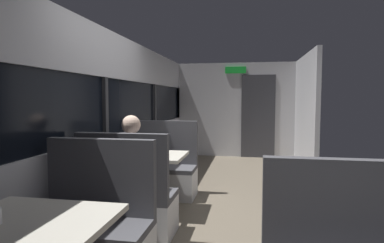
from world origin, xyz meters
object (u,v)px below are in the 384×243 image
Objects in this scene: dining_table_near_window at (34,235)px; seated_passenger at (131,183)px; bench_mid_window_facing_entry at (164,174)px; bench_near_window_facing_entry at (93,236)px; bench_mid_window_facing_end at (128,205)px; dining_table_mid_window at (149,162)px.

dining_table_near_window is 1.55m from seated_passenger.
seated_passenger is (0.00, -1.33, 0.21)m from bench_mid_window_facing_entry.
bench_mid_window_facing_end is at bearing 90.00° from bench_near_window_facing_entry.
seated_passenger is at bearing 90.00° from dining_table_near_window.
bench_mid_window_facing_entry is 0.87× the size of seated_passenger.
bench_mid_window_facing_end reaches higher than dining_table_mid_window.
bench_mid_window_facing_entry is at bearing 90.00° from bench_mid_window_facing_end.
bench_mid_window_facing_entry is (0.00, 2.87, -0.31)m from dining_table_near_window.
bench_near_window_facing_entry is 0.77m from bench_mid_window_facing_end.
bench_mid_window_facing_entry is at bearing 90.00° from seated_passenger.
bench_near_window_facing_entry is 1.51m from dining_table_mid_window.
bench_mid_window_facing_entry is at bearing 90.00° from bench_near_window_facing_entry.
seated_passenger is (0.00, 1.55, -0.10)m from dining_table_near_window.
bench_mid_window_facing_entry is (0.00, 0.70, -0.31)m from dining_table_mid_window.
dining_table_near_window is at bearing -90.00° from bench_mid_window_facing_end.
bench_mid_window_facing_end is 1.00× the size of bench_mid_window_facing_entry.
bench_near_window_facing_entry is 1.22× the size of dining_table_mid_window.
dining_table_near_window is 2.17m from dining_table_mid_window.
bench_mid_window_facing_end is 0.87× the size of seated_passenger.
bench_mid_window_facing_end is at bearing -90.00° from bench_mid_window_facing_entry.
dining_table_near_window is at bearing -90.00° from dining_table_mid_window.
bench_near_window_facing_entry is 0.87× the size of seated_passenger.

